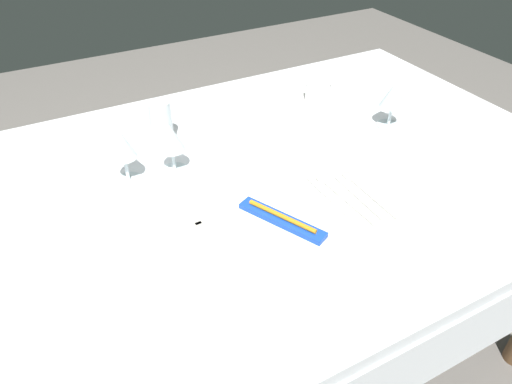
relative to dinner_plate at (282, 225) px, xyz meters
name	(u,v)px	position (x,y,z in m)	size (l,w,h in m)	color
ground_plane	(246,352)	(0.01, 0.20, -0.75)	(6.00, 6.00, 0.00)	slate
dining_table	(243,205)	(0.01, 0.20, -0.09)	(1.80, 1.11, 0.74)	white
dinner_plate	(282,225)	(0.00, 0.00, 0.00)	(0.25, 0.25, 0.02)	white
toothbrush_package	(282,219)	(0.00, 0.00, 0.02)	(0.12, 0.20, 0.02)	blue
fork_outer	(211,242)	(-0.16, 0.03, -0.01)	(0.02, 0.23, 0.00)	beige
dinner_knife	(337,203)	(0.16, 0.01, -0.01)	(0.02, 0.23, 0.00)	beige
spoon_soup	(338,193)	(0.18, 0.04, -0.01)	(0.03, 0.23, 0.01)	beige
spoon_dessert	(347,187)	(0.22, 0.05, -0.01)	(0.03, 0.22, 0.01)	beige
spoon_tea	(362,188)	(0.25, 0.03, -0.01)	(0.03, 0.21, 0.01)	beige
saucer_left	(316,102)	(0.41, 0.47, 0.00)	(0.13, 0.13, 0.01)	white
coffee_cup_left	(318,91)	(0.41, 0.47, 0.03)	(0.10, 0.08, 0.06)	white
wine_glass_centre	(122,147)	(-0.25, 0.33, 0.09)	(0.07, 0.07, 0.15)	silver
wine_glass_left	(394,96)	(0.51, 0.24, 0.09)	(0.07, 0.07, 0.14)	silver
wine_glass_right	(171,140)	(-0.13, 0.32, 0.08)	(0.07, 0.07, 0.14)	silver
drink_tumbler	(161,123)	(-0.11, 0.47, 0.05)	(0.06, 0.06, 0.13)	silver
napkin_folded	(311,109)	(0.28, 0.32, 0.07)	(0.08, 0.08, 0.16)	white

